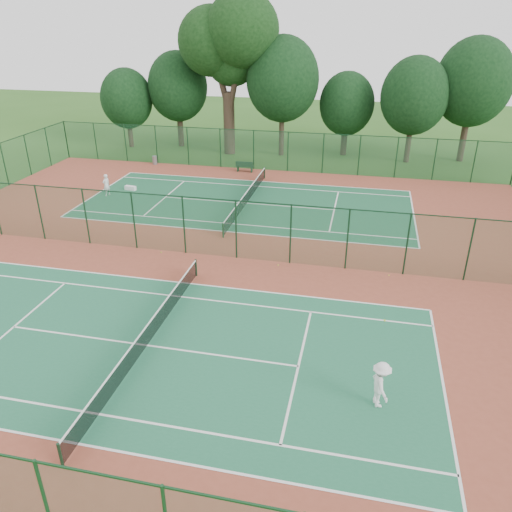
# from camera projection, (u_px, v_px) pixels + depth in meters

# --- Properties ---
(ground) EXTENTS (120.00, 120.00, 0.00)m
(ground) POSITION_uv_depth(u_px,v_px,m) (211.00, 255.00, 28.90)
(ground) COLOR #2B581B
(ground) RESTS_ON ground
(red_pad) EXTENTS (40.00, 36.00, 0.01)m
(red_pad) POSITION_uv_depth(u_px,v_px,m) (211.00, 255.00, 28.90)
(red_pad) COLOR brown
(red_pad) RESTS_ON ground
(court_near) EXTENTS (23.77, 10.97, 0.01)m
(court_near) POSITION_uv_depth(u_px,v_px,m) (148.00, 346.00, 20.99)
(court_near) COLOR #1F6443
(court_near) RESTS_ON red_pad
(court_far) EXTENTS (23.77, 10.97, 0.01)m
(court_far) POSITION_uv_depth(u_px,v_px,m) (247.00, 203.00, 36.80)
(court_far) COLOR #1B5737
(court_far) RESTS_ON red_pad
(fence_north) EXTENTS (40.00, 0.09, 3.50)m
(fence_north) POSITION_uv_depth(u_px,v_px,m) (271.00, 151.00, 43.94)
(fence_north) COLOR #1A5034
(fence_north) RESTS_ON ground
(fence_divider) EXTENTS (40.00, 0.09, 3.50)m
(fence_divider) POSITION_uv_depth(u_px,v_px,m) (210.00, 227.00, 28.13)
(fence_divider) COLOR #1B522C
(fence_divider) RESTS_ON ground
(tennis_net_near) EXTENTS (0.10, 12.90, 0.97)m
(tennis_net_near) POSITION_uv_depth(u_px,v_px,m) (146.00, 335.00, 20.76)
(tennis_net_near) COLOR #13351F
(tennis_net_near) RESTS_ON ground
(tennis_net_far) EXTENTS (0.10, 12.90, 0.97)m
(tennis_net_far) POSITION_uv_depth(u_px,v_px,m) (247.00, 196.00, 36.57)
(tennis_net_far) COLOR #14371E
(tennis_net_far) RESTS_ON ground
(player_near) EXTENTS (1.02, 1.32, 1.80)m
(player_near) POSITION_uv_depth(u_px,v_px,m) (380.00, 385.00, 17.42)
(player_near) COLOR white
(player_near) RESTS_ON court_near
(player_far) EXTENTS (0.61, 0.72, 1.68)m
(player_far) POSITION_uv_depth(u_px,v_px,m) (106.00, 185.00, 38.04)
(player_far) COLOR silver
(player_far) RESTS_ON court_far
(trash_bin) EXTENTS (0.48, 0.48, 0.77)m
(trash_bin) POSITION_uv_depth(u_px,v_px,m) (155.00, 160.00, 46.24)
(trash_bin) COLOR gray
(trash_bin) RESTS_ON red_pad
(bench) EXTENTS (1.56, 0.47, 0.96)m
(bench) POSITION_uv_depth(u_px,v_px,m) (245.00, 166.00, 43.94)
(bench) COLOR #11321C
(bench) RESTS_ON red_pad
(kit_bag) EXTENTS (0.94, 0.48, 0.34)m
(kit_bag) POSITION_uv_depth(u_px,v_px,m) (130.00, 188.00, 39.52)
(kit_bag) COLOR silver
(kit_bag) RESTS_ON red_pad
(stray_ball_a) EXTENTS (0.07, 0.07, 0.07)m
(stray_ball_a) POSITION_uv_depth(u_px,v_px,m) (278.00, 265.00, 27.66)
(stray_ball_a) COLOR #D2E334
(stray_ball_a) RESTS_ON red_pad
(stray_ball_b) EXTENTS (0.07, 0.07, 0.07)m
(stray_ball_b) POSITION_uv_depth(u_px,v_px,m) (389.00, 275.00, 26.58)
(stray_ball_b) COLOR yellow
(stray_ball_b) RESTS_ON red_pad
(stray_ball_c) EXTENTS (0.07, 0.07, 0.07)m
(stray_ball_c) POSITION_uv_depth(u_px,v_px,m) (161.00, 252.00, 29.14)
(stray_ball_c) COLOR #A7C52D
(stray_ball_c) RESTS_ON red_pad
(big_tree) EXTENTS (9.56, 6.99, 14.68)m
(big_tree) POSITION_uv_depth(u_px,v_px,m) (229.00, 41.00, 45.72)
(big_tree) COLOR #34251C
(big_tree) RESTS_ON ground
(evergreen_row) EXTENTS (39.00, 5.00, 12.00)m
(evergreen_row) POSITION_uv_depth(u_px,v_px,m) (287.00, 153.00, 50.10)
(evergreen_row) COLOR black
(evergreen_row) RESTS_ON ground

